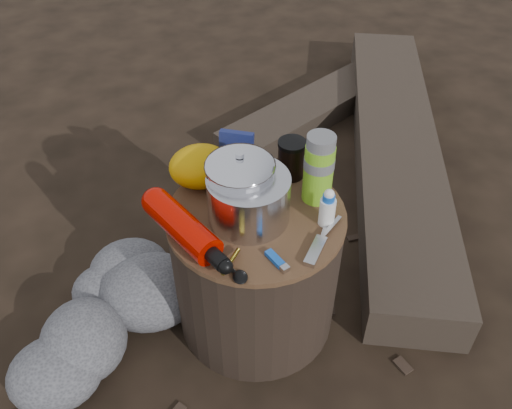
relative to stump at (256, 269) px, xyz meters
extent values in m
plane|color=black|center=(0.00, 0.00, -0.22)|extent=(60.00, 60.00, 0.00)
cylinder|color=black|center=(0.00, 0.00, 0.00)|extent=(0.48, 0.48, 0.45)
cube|color=#332921|center=(0.73, 0.68, -0.14)|extent=(0.86, 1.90, 0.16)
cube|color=#332921|center=(0.56, 1.14, -0.17)|extent=(1.16, 0.85, 0.10)
cylinder|color=#BABAC1|center=(-0.02, -0.01, 0.29)|extent=(0.22, 0.22, 0.13)
cylinder|color=silver|center=(-0.04, 0.02, 0.31)|extent=(0.18, 0.18, 0.18)
cylinder|color=#79C222|center=(0.18, 0.04, 0.32)|extent=(0.08, 0.08, 0.20)
cylinder|color=black|center=(0.13, 0.15, 0.28)|extent=(0.08, 0.08, 0.12)
ellipsoid|color=#D69904|center=(-0.13, 0.16, 0.28)|extent=(0.18, 0.14, 0.12)
cube|color=navy|center=(-0.02, 0.20, 0.29)|extent=(0.10, 0.06, 0.12)
cube|color=blue|center=(0.01, -0.17, 0.23)|extent=(0.05, 0.08, 0.01)
cube|color=#B6B6BB|center=(0.12, -0.17, 0.23)|extent=(0.08, 0.10, 0.01)
cylinder|color=white|center=(0.17, -0.07, 0.27)|extent=(0.04, 0.04, 0.10)
camera|label=1|loc=(-0.20, -1.03, 1.21)|focal=37.58mm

